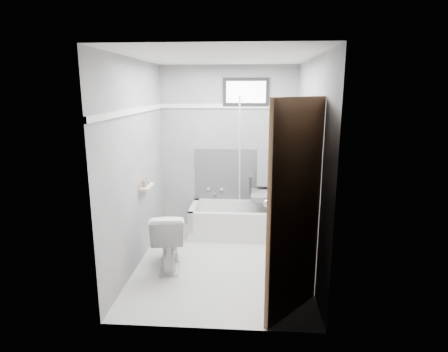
# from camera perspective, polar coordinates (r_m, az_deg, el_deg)

# --- Properties ---
(floor) EXTENTS (2.60, 2.60, 0.00)m
(floor) POSITION_cam_1_polar(r_m,az_deg,el_deg) (4.68, -0.30, -12.99)
(floor) COLOR silver
(floor) RESTS_ON ground
(ceiling) EXTENTS (2.60, 2.60, 0.00)m
(ceiling) POSITION_cam_1_polar(r_m,az_deg,el_deg) (4.22, -0.34, 17.72)
(ceiling) COLOR silver
(ceiling) RESTS_ON floor
(wall_back) EXTENTS (2.00, 0.02, 2.40)m
(wall_back) POSITION_cam_1_polar(r_m,az_deg,el_deg) (5.57, 0.68, 4.22)
(wall_back) COLOR slate
(wall_back) RESTS_ON floor
(wall_front) EXTENTS (2.00, 0.02, 2.40)m
(wall_front) POSITION_cam_1_polar(r_m,az_deg,el_deg) (3.04, -2.16, -3.36)
(wall_front) COLOR slate
(wall_front) RESTS_ON floor
(wall_left) EXTENTS (0.02, 2.60, 2.40)m
(wall_left) POSITION_cam_1_polar(r_m,az_deg,el_deg) (4.48, -13.19, 1.68)
(wall_left) COLOR slate
(wall_left) RESTS_ON floor
(wall_right) EXTENTS (0.02, 2.60, 2.40)m
(wall_right) POSITION_cam_1_polar(r_m,az_deg,el_deg) (4.34, 12.98, 1.32)
(wall_right) COLOR slate
(wall_right) RESTS_ON floor
(bathtub) EXTENTS (1.50, 0.70, 0.42)m
(bathtub) POSITION_cam_1_polar(r_m,az_deg,el_deg) (5.45, 2.86, -6.77)
(bathtub) COLOR white
(bathtub) RESTS_ON floor
(office_chair) EXTENTS (0.64, 0.64, 1.10)m
(office_chair) POSITION_cam_1_polar(r_m,az_deg,el_deg) (5.35, 7.02, -2.08)
(office_chair) COLOR slate
(office_chair) RESTS_ON bathtub
(toilet) EXTENTS (0.50, 0.75, 0.68)m
(toilet) POSITION_cam_1_polar(r_m,az_deg,el_deg) (4.50, -8.46, -9.54)
(toilet) COLOR white
(toilet) RESTS_ON floor
(door) EXTENTS (0.78, 0.78, 2.00)m
(door) POSITION_cam_1_polar(r_m,az_deg,el_deg) (3.17, 15.95, -6.95)
(door) COLOR brown
(door) RESTS_ON floor
(window) EXTENTS (0.66, 0.04, 0.40)m
(window) POSITION_cam_1_polar(r_m,az_deg,el_deg) (5.48, 3.37, 12.66)
(window) COLOR black
(window) RESTS_ON wall_back
(backerboard) EXTENTS (1.50, 0.02, 0.78)m
(backerboard) POSITION_cam_1_polar(r_m,az_deg,el_deg) (5.63, 3.20, 0.14)
(backerboard) COLOR #4C4C4F
(backerboard) RESTS_ON wall_back
(trim_back) EXTENTS (2.00, 0.02, 0.06)m
(trim_back) POSITION_cam_1_polar(r_m,az_deg,el_deg) (5.50, 0.69, 10.59)
(trim_back) COLOR white
(trim_back) RESTS_ON wall_back
(trim_left) EXTENTS (0.02, 2.60, 0.06)m
(trim_left) POSITION_cam_1_polar(r_m,az_deg,el_deg) (4.40, -13.45, 9.62)
(trim_left) COLOR white
(trim_left) RESTS_ON wall_left
(pole) EXTENTS (0.02, 0.58, 1.87)m
(pole) POSITION_cam_1_polar(r_m,az_deg,el_deg) (5.35, 2.40, 2.21)
(pole) COLOR silver
(pole) RESTS_ON bathtub
(shelf) EXTENTS (0.10, 0.32, 0.02)m
(shelf) POSITION_cam_1_polar(r_m,az_deg,el_deg) (4.67, -11.65, -1.57)
(shelf) COLOR silver
(shelf) RESTS_ON wall_left
(soap_bottle_a) EXTENTS (0.06, 0.06, 0.12)m
(soap_bottle_a) POSITION_cam_1_polar(r_m,az_deg,el_deg) (4.58, -12.07, -1.03)
(soap_bottle_a) COLOR #A27E51
(soap_bottle_a) RESTS_ON shelf
(soap_bottle_b) EXTENTS (0.08, 0.08, 0.09)m
(soap_bottle_b) POSITION_cam_1_polar(r_m,az_deg,el_deg) (4.71, -11.61, -0.69)
(soap_bottle_b) COLOR teal
(soap_bottle_b) RESTS_ON shelf
(faucet) EXTENTS (0.26, 0.10, 0.16)m
(faucet) POSITION_cam_1_polar(r_m,az_deg,el_deg) (5.69, -1.37, -2.29)
(faucet) COLOR silver
(faucet) RESTS_ON wall_back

